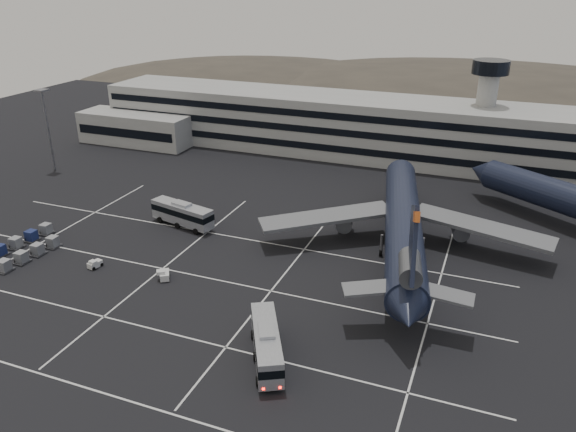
# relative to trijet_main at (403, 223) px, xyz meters

# --- Properties ---
(ground) EXTENTS (260.00, 260.00, 0.00)m
(ground) POSITION_rel_trijet_main_xyz_m (-26.95, -22.48, -5.25)
(ground) COLOR black
(ground) RESTS_ON ground
(lane_markings) EXTENTS (90.00, 55.62, 0.01)m
(lane_markings) POSITION_rel_trijet_main_xyz_m (-26.00, -21.75, -5.24)
(lane_markings) COLOR silver
(lane_markings) RESTS_ON ground
(terminal) EXTENTS (125.00, 26.00, 24.00)m
(terminal) POSITION_rel_trijet_main_xyz_m (-29.90, 48.66, 1.68)
(terminal) COLOR gray
(terminal) RESTS_ON ground
(hills) EXTENTS (352.00, 180.00, 44.00)m
(hills) POSITION_rel_trijet_main_xyz_m (-8.96, 147.52, -17.32)
(hills) COLOR #38332B
(hills) RESTS_ON ground
(lightpole_left) EXTENTS (2.40, 2.40, 18.28)m
(lightpole_left) POSITION_rel_trijet_main_xyz_m (-81.95, 12.52, 6.57)
(lightpole_left) COLOR slate
(lightpole_left) RESTS_ON ground
(trijet_main) EXTENTS (46.43, 57.31, 18.08)m
(trijet_main) POSITION_rel_trijet_main_xyz_m (0.00, 0.00, 0.00)
(trijet_main) COLOR black
(trijet_main) RESTS_ON ground
(bus_near) EXTENTS (8.38, 12.27, 4.38)m
(bus_near) POSITION_rel_trijet_main_xyz_m (-9.39, -32.77, -2.86)
(bus_near) COLOR gray
(bus_near) RESTS_ON ground
(bus_far) EXTENTS (12.90, 5.66, 4.44)m
(bus_far) POSITION_rel_trijet_main_xyz_m (-38.30, -3.57, -2.82)
(bus_far) COLOR gray
(bus_far) RESTS_ON ground
(tug_a) EXTENTS (1.68, 2.32, 1.35)m
(tug_a) POSITION_rel_trijet_main_xyz_m (-42.85, -21.95, -4.65)
(tug_a) COLOR silver
(tug_a) RESTS_ON ground
(tug_b) EXTENTS (2.51, 2.79, 1.54)m
(tug_b) POSITION_rel_trijet_main_xyz_m (-30.89, -21.04, -4.57)
(tug_b) COLOR silver
(tug_b) RESTS_ON ground
(uld_cluster) EXTENTS (8.17, 15.09, 1.88)m
(uld_cluster) POSITION_rel_trijet_main_xyz_m (-56.96, -22.21, -4.33)
(uld_cluster) COLOR #2D2D30
(uld_cluster) RESTS_ON ground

